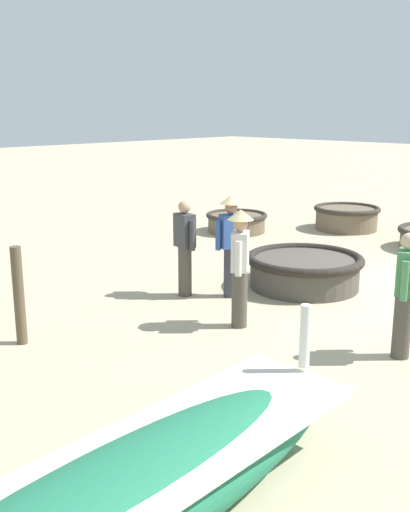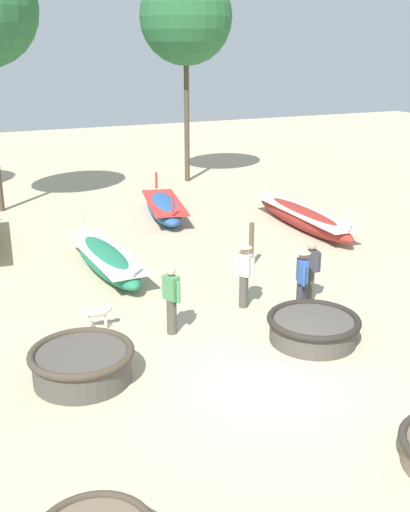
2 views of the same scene
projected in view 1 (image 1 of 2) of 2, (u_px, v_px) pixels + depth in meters
coracle_nearest at (304, 269)px, 10.24m from camera, size 2.01×2.01×0.57m
coracle_far_left at (347, 217)px, 15.12m from camera, size 1.65×1.65×0.59m
coracle_front_left at (237, 222)px, 14.83m from camera, size 1.52×1.52×0.47m
long_boat_white_hull at (124, 500)px, 4.15m from camera, size 1.17×4.79×1.24m
fisherman_crouching at (240, 261)px, 8.23m from camera, size 0.37×0.45×1.67m
fisherman_hauling at (405, 292)px, 7.21m from camera, size 0.33×0.50×1.57m
fisherman_with_hat at (231, 239)px, 9.57m from camera, size 0.36×0.49×1.67m
fisherman_standing_right at (185, 246)px, 9.66m from camera, size 0.52×0.28×1.57m
mooring_post_shoreline at (19, 296)px, 7.69m from camera, size 0.14×0.14×1.30m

